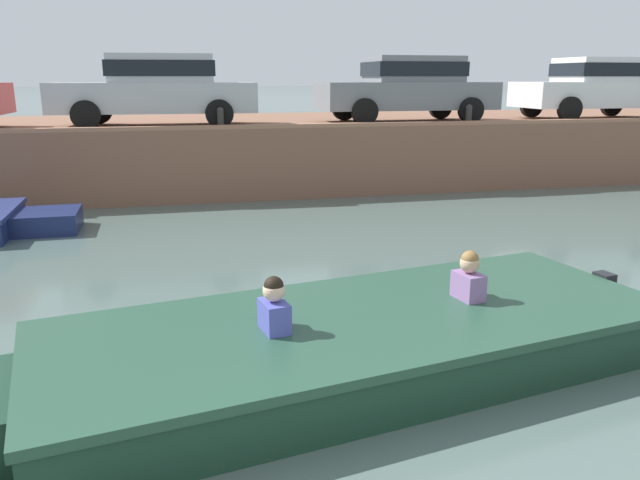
# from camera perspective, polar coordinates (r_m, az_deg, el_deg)

# --- Properties ---
(ground_plane) EXTENTS (400.00, 400.00, 0.00)m
(ground_plane) POSITION_cam_1_polar(r_m,az_deg,el_deg) (7.70, -0.53, -5.13)
(ground_plane) COLOR #4C605B
(far_quay_wall) EXTENTS (60.00, 6.00, 1.56)m
(far_quay_wall) POSITION_cam_1_polar(r_m,az_deg,el_deg) (16.43, -7.74, 8.12)
(far_quay_wall) COLOR brown
(far_quay_wall) RESTS_ON ground
(far_wall_coping) EXTENTS (60.00, 0.24, 0.08)m
(far_wall_coping) POSITION_cam_1_polar(r_m,az_deg,el_deg) (13.50, -6.60, 10.26)
(far_wall_coping) COLOR #9F6C52
(far_wall_coping) RESTS_ON far_quay_wall
(motorboat_passing) EXTENTS (7.06, 3.16, 0.99)m
(motorboat_passing) POSITION_cam_1_polar(r_m,az_deg,el_deg) (5.70, 1.48, -9.69)
(motorboat_passing) COLOR #193828
(motorboat_passing) RESTS_ON ground
(car_left_inner_silver) EXTENTS (4.47, 2.06, 1.54)m
(car_left_inner_silver) POSITION_cam_1_polar(r_m,az_deg,el_deg) (14.61, -14.60, 13.40)
(car_left_inner_silver) COLOR #B7BABC
(car_left_inner_silver) RESTS_ON far_quay_wall
(car_centre_grey) EXTENTS (4.25, 1.92, 1.54)m
(car_centre_grey) POSITION_cam_1_polar(r_m,az_deg,el_deg) (15.67, 8.10, 13.76)
(car_centre_grey) COLOR slate
(car_centre_grey) RESTS_ON far_quay_wall
(car_right_inner_white) EXTENTS (4.02, 1.99, 1.54)m
(car_right_inner_white) POSITION_cam_1_polar(r_m,az_deg,el_deg) (18.21, 23.95, 12.78)
(car_right_inner_white) COLOR white
(car_right_inner_white) RESTS_ON far_quay_wall
(mooring_bollard_mid) EXTENTS (0.15, 0.15, 0.45)m
(mooring_bollard_mid) POSITION_cam_1_polar(r_m,az_deg,el_deg) (13.57, -9.08, 11.04)
(mooring_bollard_mid) COLOR #2D2B28
(mooring_bollard_mid) RESTS_ON far_quay_wall
(mooring_bollard_east) EXTENTS (0.15, 0.15, 0.45)m
(mooring_bollard_east) POSITION_cam_1_polar(r_m,az_deg,el_deg) (15.12, 13.45, 11.18)
(mooring_bollard_east) COLOR #2D2B28
(mooring_bollard_east) RESTS_ON far_quay_wall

